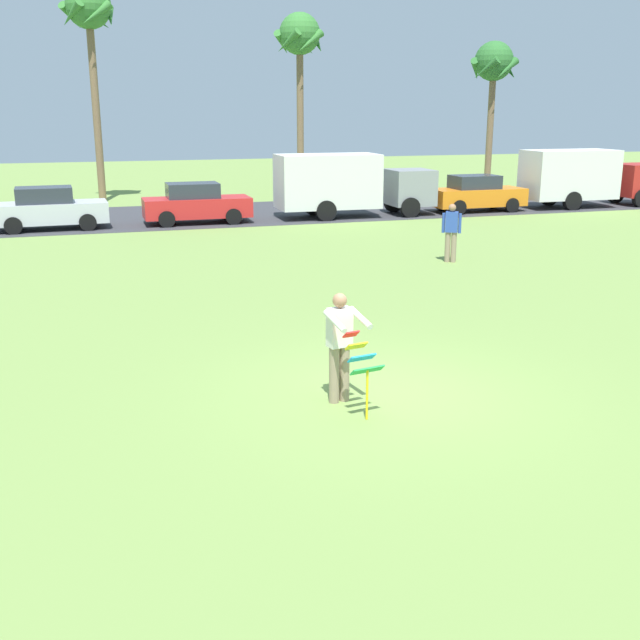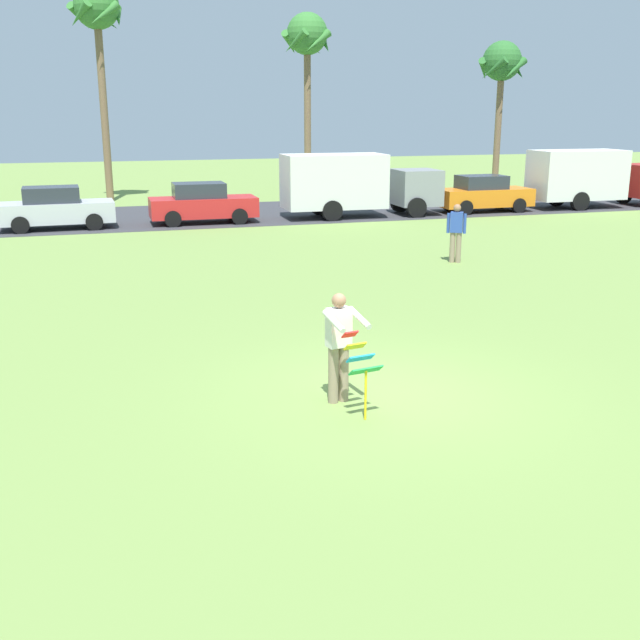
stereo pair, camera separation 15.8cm
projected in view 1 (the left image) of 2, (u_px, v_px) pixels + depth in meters
name	position (u px, v px, depth m)	size (l,w,h in m)	color
ground_plane	(389.00, 393.00, 12.23)	(120.00, 120.00, 0.00)	olive
road_strip	(192.00, 215.00, 32.73)	(120.00, 8.00, 0.01)	#38383D
person_kite_flyer	(340.00, 343.00, 11.61)	(0.63, 0.72, 1.73)	gray
kite_held	(362.00, 361.00, 11.09)	(0.53, 0.68, 1.24)	red
parked_car_silver	(49.00, 209.00, 28.69)	(4.26, 1.96, 1.60)	silver
parked_car_red	(196.00, 204.00, 30.28)	(4.21, 1.85, 1.60)	red
parked_truck_grey_van	(346.00, 183.00, 31.92)	(6.72, 2.17, 2.62)	gray
parked_car_orange	(476.00, 194.00, 33.84)	(4.22, 1.87, 1.60)	orange
parked_truck_red_cab	(584.00, 176.00, 35.27)	(6.72, 2.16, 2.62)	#B2231E
palm_tree_right_near	(89.00, 17.00, 35.42)	(2.58, 2.71, 10.10)	brown
palm_tree_centre_far	(300.00, 42.00, 39.04)	(2.58, 2.71, 9.20)	brown
palm_tree_far_left	(494.00, 67.00, 41.37)	(2.58, 2.71, 7.99)	brown
person_walker_near	(451.00, 231.00, 22.48)	(0.50, 0.37, 1.73)	gray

